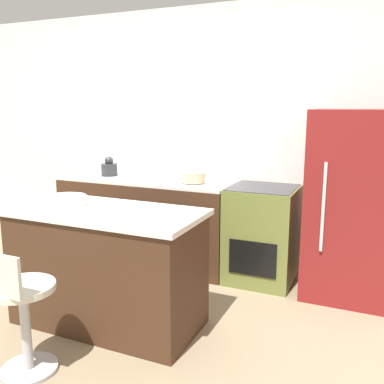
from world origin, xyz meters
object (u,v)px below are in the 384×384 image
(kettle, at_px, (109,168))
(oven_range, at_px, (262,234))
(refrigerator, at_px, (353,206))
(mixing_bowl, at_px, (193,177))
(stool_chair, at_px, (21,312))

(kettle, bearing_deg, oven_range, 1.08)
(kettle, bearing_deg, refrigerator, 0.35)
(oven_range, height_order, mixing_bowl, mixing_bowl)
(kettle, bearing_deg, stool_chair, -70.38)
(mixing_bowl, bearing_deg, oven_range, 2.61)
(kettle, height_order, mixing_bowl, kettle)
(kettle, bearing_deg, mixing_bowl, 0.00)
(oven_range, xyz_separation_m, refrigerator, (0.78, -0.02, 0.35))
(oven_range, distance_m, mixing_bowl, 0.85)
(stool_chair, height_order, mixing_bowl, mixing_bowl)
(stool_chair, distance_m, mixing_bowl, 2.08)
(mixing_bowl, bearing_deg, kettle, 180.00)
(refrigerator, height_order, mixing_bowl, refrigerator)
(refrigerator, bearing_deg, oven_range, 178.81)
(oven_range, bearing_deg, stool_chair, -115.36)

